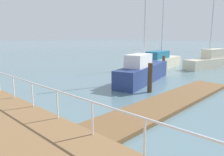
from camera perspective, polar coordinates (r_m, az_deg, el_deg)
The scene contains 8 objects.
ground_plane at distance 16.33m, azimuth -18.85°, elevation -1.53°, with size 300.00×300.00×0.00m, color slate.
floating_dock at distance 11.44m, azimuth 14.86°, elevation -6.14°, with size 11.78×2.00×0.18m, color brown.
boardwalk_railing at distance 5.42m, azimuth 8.69°, elevation -12.44°, with size 0.06×23.38×1.08m.
dock_piling_0 at distance 13.31m, azimuth 9.98°, elevation 0.07°, with size 0.29×0.29×1.79m, color #473826.
dock_piling_2 at distance 20.31m, azimuth 13.40°, elevation 3.46°, with size 0.26×0.26×1.61m, color brown.
moored_boat_1 at distance 16.15m, azimuth 8.13°, elevation 1.75°, with size 7.26×3.16×6.53m.
moored_boat_3 at distance 25.51m, azimuth 24.37°, elevation 4.21°, with size 7.02×2.81×7.78m.
moored_boat_4 at distance 23.50m, azimuth 12.59°, elevation 4.36°, with size 6.81×2.57×7.90m.
Camera 1 is at (-7.25, 5.77, 3.41)m, focal length 34.71 mm.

